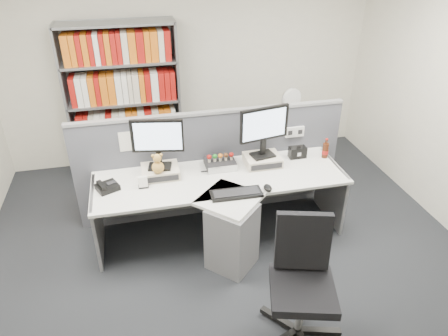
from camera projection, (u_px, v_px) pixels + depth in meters
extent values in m
plane|color=#27292E|center=(239.00, 285.00, 3.97)|extent=(5.50, 5.50, 0.00)
cube|color=silver|center=(189.00, 64.00, 5.61)|extent=(5.00, 0.04, 2.70)
cube|color=#51525B|center=(212.00, 165.00, 4.71)|extent=(3.00, 0.05, 1.25)
cube|color=#9B9BA0|center=(211.00, 112.00, 4.39)|extent=(3.00, 0.07, 0.03)
cube|color=white|center=(295.00, 132.00, 4.70)|extent=(0.22, 0.04, 0.12)
cube|color=white|center=(127.00, 140.00, 4.30)|extent=(0.16, 0.00, 0.22)
cube|color=white|center=(165.00, 136.00, 4.37)|extent=(0.16, 0.00, 0.22)
cube|color=white|center=(274.00, 125.00, 4.61)|extent=(0.16, 0.00, 0.22)
cube|color=silver|center=(220.00, 178.00, 4.31)|extent=(2.60, 0.80, 0.03)
cube|color=silver|center=(229.00, 199.00, 3.97)|extent=(0.74, 0.74, 0.03)
cube|color=gray|center=(232.00, 237.00, 4.05)|extent=(0.57, 0.57, 0.69)
cube|color=gray|center=(98.00, 222.00, 4.23)|extent=(0.03, 0.70, 0.72)
cube|color=gray|center=(330.00, 191.00, 4.73)|extent=(0.03, 0.70, 0.72)
cube|color=gray|center=(214.00, 188.00, 4.79)|extent=(2.50, 0.02, 0.45)
cube|color=beige|center=(160.00, 171.00, 4.29)|extent=(0.38, 0.30, 0.10)
cube|color=black|center=(162.00, 179.00, 4.16)|extent=(0.34, 0.01, 0.06)
cube|color=beige|center=(262.00, 160.00, 4.51)|extent=(0.38, 0.30, 0.10)
cube|color=black|center=(267.00, 167.00, 4.38)|extent=(0.34, 0.01, 0.06)
cube|color=black|center=(160.00, 166.00, 4.26)|extent=(0.25, 0.21, 0.02)
cube|color=black|center=(159.00, 158.00, 4.21)|extent=(0.06, 0.04, 0.19)
cube|color=black|center=(157.00, 136.00, 4.09)|extent=(0.51, 0.13, 0.34)
cube|color=#C6DFFF|center=(158.00, 137.00, 4.07)|extent=(0.46, 0.09, 0.29)
cube|color=black|center=(263.00, 155.00, 4.47)|extent=(0.27, 0.22, 0.02)
cube|color=black|center=(263.00, 147.00, 4.43)|extent=(0.06, 0.04, 0.20)
cube|color=black|center=(264.00, 124.00, 4.29)|extent=(0.54, 0.14, 0.36)
cube|color=#C6DFFF|center=(264.00, 125.00, 4.27)|extent=(0.48, 0.10, 0.30)
cube|color=black|center=(220.00, 163.00, 4.46)|extent=(0.31, 0.27, 0.08)
cube|color=silver|center=(223.00, 169.00, 4.34)|extent=(0.31, 0.01, 0.08)
cylinder|color=beige|center=(209.00, 160.00, 4.39)|extent=(0.03, 0.03, 0.03)
sphere|color=#A5140F|center=(209.00, 157.00, 4.37)|extent=(0.05, 0.05, 0.05)
cylinder|color=beige|center=(215.00, 160.00, 4.40)|extent=(0.03, 0.03, 0.03)
sphere|color=#19721E|center=(215.00, 156.00, 4.38)|extent=(0.05, 0.05, 0.05)
cylinder|color=beige|center=(220.00, 159.00, 4.41)|extent=(0.03, 0.03, 0.03)
sphere|color=orange|center=(220.00, 156.00, 4.39)|extent=(0.05, 0.05, 0.05)
cylinder|color=beige|center=(226.00, 159.00, 4.43)|extent=(0.03, 0.03, 0.03)
sphere|color=#593319|center=(226.00, 155.00, 4.40)|extent=(0.05, 0.05, 0.05)
cylinder|color=beige|center=(231.00, 158.00, 4.44)|extent=(0.03, 0.03, 0.03)
sphere|color=#A5140F|center=(231.00, 155.00, 4.42)|extent=(0.05, 0.05, 0.05)
cube|color=black|center=(236.00, 194.00, 4.00)|extent=(0.50, 0.20, 0.03)
cube|color=black|center=(236.00, 192.00, 3.99)|extent=(0.45, 0.14, 0.01)
ellipsoid|color=black|center=(268.00, 188.00, 4.07)|extent=(0.08, 0.12, 0.05)
cube|color=black|center=(107.00, 187.00, 4.08)|extent=(0.26, 0.25, 0.05)
cube|color=black|center=(102.00, 185.00, 4.03)|extent=(0.11, 0.17, 0.03)
cube|color=black|center=(111.00, 183.00, 4.08)|extent=(0.10, 0.09, 0.01)
cube|color=black|center=(143.00, 186.00, 4.12)|extent=(0.10, 0.06, 0.02)
cube|color=white|center=(143.00, 182.00, 4.07)|extent=(0.09, 0.04, 0.10)
cube|color=white|center=(143.00, 180.00, 4.11)|extent=(0.09, 0.04, 0.10)
sphere|color=#B98B3D|center=(158.00, 167.00, 4.14)|extent=(0.12, 0.12, 0.12)
sphere|color=#B98B3D|center=(157.00, 158.00, 4.09)|extent=(0.08, 0.08, 0.08)
sphere|color=#B98B3D|center=(153.00, 156.00, 4.07)|extent=(0.03, 0.03, 0.03)
sphere|color=#B98B3D|center=(161.00, 155.00, 4.08)|extent=(0.03, 0.03, 0.03)
cube|color=black|center=(297.00, 152.00, 4.63)|extent=(0.19, 0.10, 0.13)
cylinder|color=#3F190A|center=(325.00, 150.00, 4.62)|extent=(0.07, 0.07, 0.17)
cylinder|color=#A5140F|center=(325.00, 152.00, 4.63)|extent=(0.07, 0.07, 0.05)
cylinder|color=#3F190A|center=(326.00, 142.00, 4.56)|extent=(0.03, 0.03, 0.05)
cylinder|color=#A5140F|center=(327.00, 139.00, 4.55)|extent=(0.03, 0.03, 0.01)
cube|color=gray|center=(68.00, 107.00, 5.22)|extent=(0.03, 0.40, 2.00)
cube|color=gray|center=(178.00, 98.00, 5.49)|extent=(0.03, 0.40, 2.00)
cube|color=gray|center=(124.00, 97.00, 5.52)|extent=(1.40, 0.02, 2.00)
cube|color=gray|center=(133.00, 168.00, 5.85)|extent=(1.38, 0.40, 0.03)
cube|color=gray|center=(129.00, 136.00, 5.60)|extent=(1.38, 0.40, 0.03)
cube|color=gray|center=(124.00, 101.00, 5.35)|extent=(1.38, 0.40, 0.03)
cube|color=gray|center=(119.00, 62.00, 5.10)|extent=(1.38, 0.40, 0.03)
cube|color=gray|center=(114.00, 23.00, 4.86)|extent=(1.38, 0.40, 0.03)
cube|color=#A5140F|center=(131.00, 157.00, 5.72)|extent=(1.24, 0.28, 0.36)
cube|color=orange|center=(127.00, 123.00, 5.47)|extent=(1.24, 0.28, 0.36)
cube|color=beige|center=(122.00, 87.00, 5.22)|extent=(1.24, 0.28, 0.36)
cube|color=white|center=(117.00, 47.00, 4.97)|extent=(1.24, 0.28, 0.36)
cube|color=gray|center=(287.00, 146.00, 5.71)|extent=(0.45, 0.60, 0.70)
cube|color=black|center=(296.00, 145.00, 5.37)|extent=(0.40, 0.02, 0.28)
cube|color=black|center=(294.00, 166.00, 5.53)|extent=(0.40, 0.02, 0.28)
cylinder|color=white|center=(289.00, 122.00, 5.53)|extent=(0.17, 0.17, 0.03)
cylinder|color=white|center=(290.00, 115.00, 5.48)|extent=(0.03, 0.03, 0.17)
cylinder|color=white|center=(292.00, 99.00, 5.35)|extent=(0.28, 0.14, 0.28)
cylinder|color=silver|center=(291.00, 98.00, 5.38)|extent=(0.27, 0.13, 0.28)
cylinder|color=silver|center=(300.00, 312.00, 3.35)|extent=(0.05, 0.05, 0.43)
cube|color=black|center=(303.00, 290.00, 3.23)|extent=(0.62, 0.62, 0.08)
cube|color=black|center=(303.00, 241.00, 3.28)|extent=(0.45, 0.23, 0.50)
cube|color=black|center=(321.00, 331.00, 3.45)|extent=(0.33, 0.14, 0.04)
cylinder|color=black|center=(337.00, 333.00, 3.46)|extent=(0.05, 0.05, 0.03)
cube|color=black|center=(302.00, 313.00, 3.62)|extent=(0.23, 0.30, 0.04)
cylinder|color=black|center=(305.00, 303.00, 3.73)|extent=(0.05, 0.05, 0.03)
cube|color=black|center=(277.00, 318.00, 3.57)|extent=(0.24, 0.29, 0.04)
cylinder|color=black|center=(265.00, 312.00, 3.65)|extent=(0.05, 0.05, 0.03)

